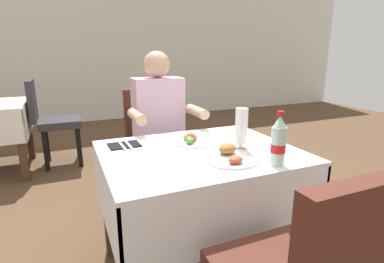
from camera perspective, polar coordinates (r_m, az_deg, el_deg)
The scene contains 11 objects.
ground_plane at distance 2.07m, azimuth 3.23°, elevation -22.35°, with size 11.00×11.00×0.00m, color brown.
back_wall at distance 5.89m, azimuth -16.71°, elevation 16.03°, with size 11.00×0.12×2.86m, color silver.
main_dining_table at distance 1.66m, azimuth 1.39°, elevation -9.58°, with size 1.01×0.81×0.74m.
chair_far_diner_seat at distance 2.36m, azimuth -6.74°, elevation -2.32°, with size 0.44×0.50×0.97m.
seated_diner_far at distance 2.22m, azimuth -5.97°, elevation 0.79°, with size 0.50×0.46×1.26m.
plate_near_camera at distance 1.47m, azimuth 7.31°, elevation -4.63°, with size 0.25×0.25×0.06m.
plate_far_diner at distance 1.72m, azimuth -0.06°, elevation -1.59°, with size 0.25×0.25×0.07m.
beer_glass_left at distance 1.61m, azimuth 9.39°, elevation 0.76°, with size 0.07×0.07×0.22m.
cola_bottle_primary at distance 1.42m, azimuth 16.17°, elevation -1.93°, with size 0.07×0.07×0.25m.
napkin_cutlery_set at distance 1.71m, azimuth -12.80°, elevation -2.50°, with size 0.18×0.19×0.01m.
background_chair_right at distance 3.65m, azimuth -25.39°, elevation 2.45°, with size 0.50×0.44×0.97m.
Camera 1 is at (-0.75, -1.47, 1.25)m, focal length 27.96 mm.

